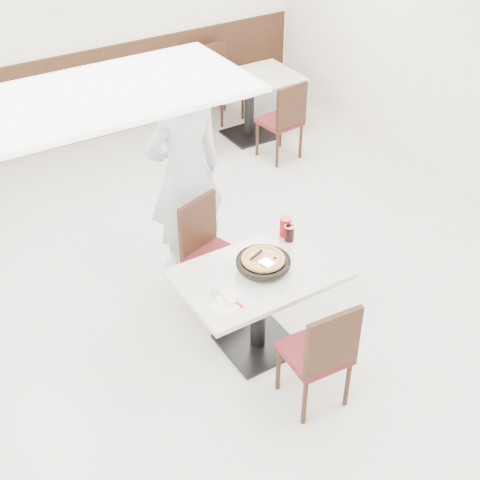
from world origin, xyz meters
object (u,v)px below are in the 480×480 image
diner_person (185,175)px  bg_chair_right_far (223,84)px  chair_far (216,256)px  pizza (263,261)px  main_table (258,310)px  cola_glass (289,234)px  side_plate (226,297)px  bg_chair_right_near (280,120)px  pizza_pan (263,265)px  red_cup (286,227)px  bg_table_right (249,108)px  chair_near (315,350)px

diner_person → bg_chair_right_far: (1.87, 2.53, -0.50)m
chair_far → diner_person: bearing=-111.6°
pizza → diner_person: bearing=91.0°
main_table → cola_glass: 0.64m
chair_far → cola_glass: size_ratio=7.31×
pizza → side_plate: (-0.41, -0.16, -0.05)m
side_plate → bg_chair_right_near: bg_chair_right_near is taller
pizza_pan → cola_glass: 0.43m
bg_chair_right_near → pizza_pan: bearing=-133.4°
red_cup → diner_person: diner_person is taller
diner_person → bg_table_right: diner_person is taller
red_cup → pizza_pan: bearing=-145.1°
main_table → pizza_pan: size_ratio=3.44×
chair_far → red_cup: (0.43, -0.38, 0.35)m
side_plate → bg_chair_right_far: 4.48m
chair_near → bg_table_right: 4.23m
main_table → side_plate: (-0.36, -0.12, 0.38)m
chair_near → pizza: bearing=93.2°
chair_near → diner_person: size_ratio=0.49×
cola_glass → bg_chair_right_far: size_ratio=0.14×
chair_far → pizza: bearing=76.2°
main_table → bg_table_right: (1.93, 3.13, 0.00)m
chair_near → red_cup: bearing=71.6°
cola_glass → bg_chair_right_near: (1.51, 2.29, -0.34)m
bg_table_right → chair_far: bearing=-127.8°
bg_chair_right_near → pizza: bearing=-133.5°
chair_far → chair_near: bearing=73.2°
main_table → red_cup: bearing=33.1°
cola_glass → bg_table_right: (1.51, 2.92, -0.44)m
red_cup → pizza: bearing=-146.5°
chair_near → side_plate: (-0.40, 0.53, 0.28)m
side_plate → bg_chair_right_far: bearing=59.6°
chair_near → bg_chair_right_far: bearing=71.3°
chair_far → bg_chair_right_far: size_ratio=1.00×
main_table → diner_person: size_ratio=0.62×
side_plate → diner_person: bearing=73.5°
main_table → pizza_pan: bearing=12.9°
pizza_pan → side_plate: 0.42m
cola_glass → bg_table_right: cola_glass is taller
chair_far → cola_glass: 0.70m
pizza → red_cup: bearing=33.5°
diner_person → bg_table_right: (1.89, 1.93, -0.60)m
pizza_pan → bg_chair_right_near: size_ratio=0.37×
chair_far → diner_person: diner_person is taller
main_table → red_cup: 0.69m
pizza → cola_glass: cola_glass is taller
bg_chair_right_far → pizza_pan: bearing=53.1°
red_cup → bg_chair_right_far: 3.76m
main_table → bg_table_right: bearing=58.4°
side_plate → red_cup: (0.79, 0.41, 0.07)m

